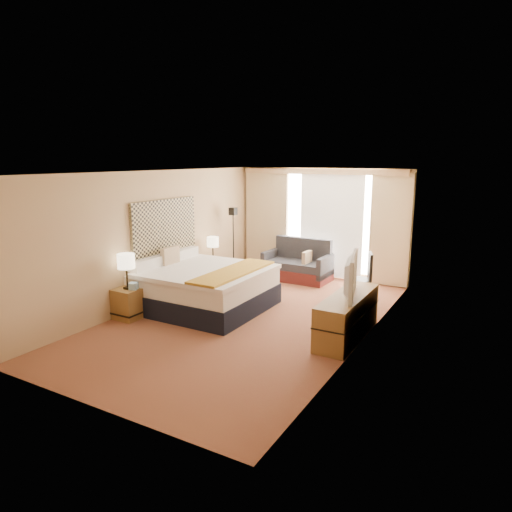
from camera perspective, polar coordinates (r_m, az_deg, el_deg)
The scene contains 21 objects.
floor at distance 8.33m, azimuth -0.88°, elevation -7.71°, with size 4.20×7.00×0.02m, color maroon.
ceiling at distance 7.84m, azimuth -0.95°, elevation 10.47°, with size 4.20×7.00×0.02m, color white.
wall_back at distance 11.11m, azimuth 8.28°, elevation 4.10°, with size 4.20×0.02×2.60m, color tan.
wall_front at distance 5.36m, azimuth -20.29°, elevation -5.23°, with size 4.20×0.02×2.60m, color tan.
wall_left at distance 9.21m, azimuth -12.27°, elevation 2.31°, with size 0.02×7.00×2.60m, color tan.
wall_right at distance 7.18m, azimuth 13.71°, elevation -0.51°, with size 0.02×7.00×2.60m, color tan.
headboard at distance 9.34m, azimuth -11.27°, elevation 2.36°, with size 0.06×1.85×1.50m, color black.
nightstand_left at distance 8.56m, azimuth -15.48°, elevation -5.68°, with size 0.45×0.52×0.55m, color olive.
nightstand_right at distance 10.39m, azimuth -5.76°, elevation -2.15°, with size 0.45×0.52×0.55m, color olive.
media_dresser at distance 7.51m, azimuth 11.35°, elevation -7.38°, with size 0.50×1.80×0.70m, color olive.
window at distance 10.99m, azimuth 9.44°, elevation 4.09°, with size 2.30×0.02×2.30m, color white.
curtains at distance 10.99m, azimuth 8.07°, elevation 4.60°, with size 4.12×0.19×2.56m.
bed at distance 8.82m, azimuth -6.62°, elevation -3.86°, with size 2.30×2.10×1.12m.
loveseat at distance 10.85m, azimuth 5.29°, elevation -1.29°, with size 1.56×0.87×0.96m.
floor_lamp at distance 10.85m, azimuth -2.86°, elevation 3.46°, with size 0.21×0.21×1.69m.
desk_chair at distance 9.07m, azimuth 13.15°, elevation -3.24°, with size 0.53×0.53×1.06m.
lamp_left at distance 8.32m, azimuth -15.94°, elevation -0.72°, with size 0.30×0.30×0.64m.
lamp_right at distance 10.28m, azimuth -5.43°, elevation 1.72°, with size 0.26×0.26×0.55m.
tissue_box at distance 8.37m, azimuth -15.07°, elevation -3.66°, with size 0.13×0.13×0.12m, color #9BCAF0.
telephone at distance 10.20m, azimuth -5.58°, elevation -0.61°, with size 0.19×0.15×0.08m, color black.
television at distance 7.30m, azimuth 11.13°, elevation -2.35°, with size 1.15×0.15×0.66m, color black.
Camera 1 is at (3.97, -6.76, 2.83)m, focal length 32.00 mm.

